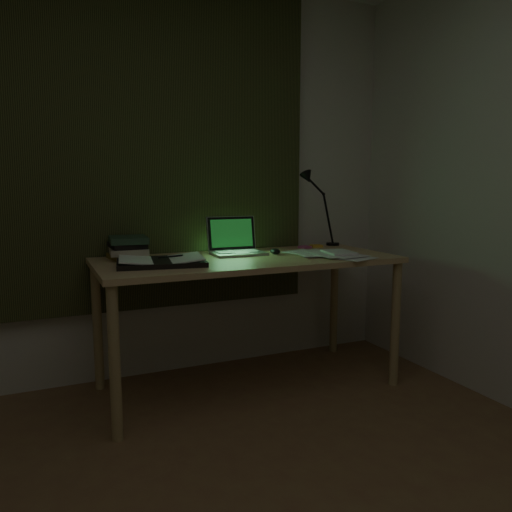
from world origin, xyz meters
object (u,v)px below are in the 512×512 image
(open_textbook, at_px, (161,261))
(book_stack, at_px, (129,247))
(desk, at_px, (248,323))
(laptop, at_px, (238,236))
(desk_lamp, at_px, (333,211))
(loose_papers, at_px, (330,254))

(open_textbook, distance_m, book_stack, 0.31)
(desk, xyz_separation_m, laptop, (-0.00, 0.14, 0.51))
(desk, distance_m, open_textbook, 0.67)
(desk, xyz_separation_m, desk_lamp, (0.78, 0.31, 0.64))
(book_stack, xyz_separation_m, desk_lamp, (1.43, 0.07, 0.18))
(open_textbook, bearing_deg, desk_lamp, 24.17)
(desk, distance_m, desk_lamp, 1.06)
(laptop, bearing_deg, desk_lamp, 13.81)
(laptop, relative_size, open_textbook, 0.78)
(desk, height_order, open_textbook, open_textbook)
(desk, xyz_separation_m, open_textbook, (-0.53, -0.05, 0.42))
(loose_papers, relative_size, desk_lamp, 0.76)
(open_textbook, relative_size, desk_lamp, 0.94)
(laptop, relative_size, loose_papers, 0.97)
(desk, distance_m, book_stack, 0.83)
(book_stack, bearing_deg, loose_papers, -17.20)
(book_stack, bearing_deg, open_textbook, -67.78)
(laptop, xyz_separation_m, book_stack, (-0.64, 0.10, -0.05))
(loose_papers, distance_m, desk_lamp, 0.56)
(laptop, distance_m, desk_lamp, 0.81)
(book_stack, height_order, loose_papers, book_stack)
(desk, relative_size, loose_papers, 4.70)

